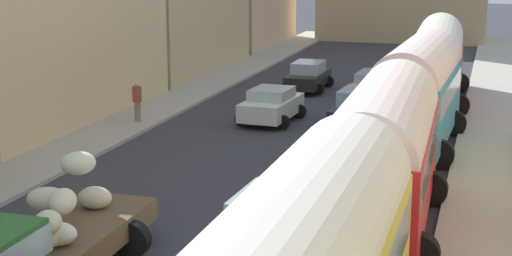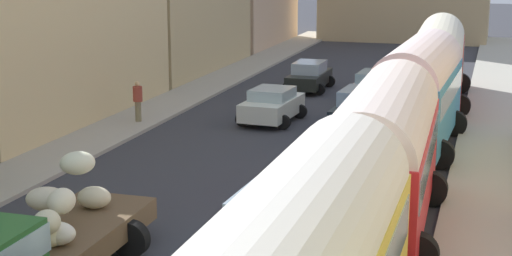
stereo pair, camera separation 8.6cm
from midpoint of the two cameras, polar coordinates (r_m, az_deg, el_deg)
ground_plane at (r=32.31m, az=3.85°, el=0.18°), size 154.00×154.00×0.00m
sidewalk_left at (r=34.63m, az=-7.90°, el=1.08°), size 2.50×70.00×0.14m
sidewalk_right at (r=31.50m, az=16.79°, el=-0.57°), size 2.50×70.00×0.14m
building_left_2 at (r=33.80m, az=-14.87°, el=7.57°), size 4.68×14.14×8.35m
parked_bus_1 at (r=19.98m, az=9.19°, el=-1.59°), size 3.39×8.15×4.00m
parked_bus_2 at (r=28.72m, az=11.73°, el=2.85°), size 3.43×8.09×4.04m
parked_bus_3 at (r=37.60m, az=13.08°, el=5.06°), size 3.42×9.55×3.91m
cargo_truck_0 at (r=16.88m, az=-16.79°, el=-8.48°), size 3.10×6.95×2.38m
car_0 at (r=32.72m, az=1.06°, el=1.71°), size 2.50×3.77×1.46m
car_1 at (r=40.22m, az=3.79°, el=3.83°), size 2.23×4.01×1.49m
car_2 at (r=18.80m, az=0.69°, el=-6.97°), size 2.24×4.38×1.53m
car_3 at (r=31.78m, az=7.46°, el=1.39°), size 2.29×4.31×1.65m
car_4 at (r=37.77m, az=8.61°, el=3.08°), size 2.46×4.28×1.42m
pedestrian_2 at (r=32.60m, az=-8.80°, el=2.02°), size 0.56×0.56×1.82m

